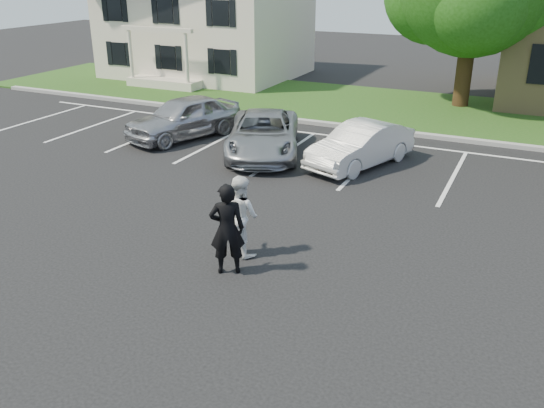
# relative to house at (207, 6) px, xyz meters

# --- Properties ---
(ground_plane) EXTENTS (90.00, 90.00, 0.00)m
(ground_plane) POSITION_rel_house_xyz_m (13.00, -19.97, -3.83)
(ground_plane) COLOR black
(ground_plane) RESTS_ON ground
(curb) EXTENTS (40.00, 0.30, 0.15)m
(curb) POSITION_rel_house_xyz_m (13.00, -7.97, -3.75)
(curb) COLOR gray
(curb) RESTS_ON ground
(grass_strip) EXTENTS (44.00, 8.00, 0.08)m
(grass_strip) POSITION_rel_house_xyz_m (13.00, -3.97, -3.79)
(grass_strip) COLOR #154911
(grass_strip) RESTS_ON ground
(stall_lines) EXTENTS (34.00, 5.36, 0.01)m
(stall_lines) POSITION_rel_house_xyz_m (14.40, -11.02, -3.82)
(stall_lines) COLOR silver
(stall_lines) RESTS_ON ground
(house) EXTENTS (10.30, 9.22, 7.60)m
(house) POSITION_rel_house_xyz_m (0.00, 0.00, 0.00)
(house) COLOR beige
(house) RESTS_ON ground
(man_black_suit) EXTENTS (0.86, 0.77, 1.97)m
(man_black_suit) POSITION_rel_house_xyz_m (12.47, -19.99, -2.84)
(man_black_suit) COLOR black
(man_black_suit) RESTS_ON ground
(man_white_shirt) EXTENTS (1.07, 0.96, 1.82)m
(man_white_shirt) POSITION_rel_house_xyz_m (12.30, -19.10, -2.92)
(man_white_shirt) COLOR white
(man_white_shirt) RESTS_ON ground
(car_silver_west) EXTENTS (3.24, 4.85, 1.54)m
(car_silver_west) POSITION_rel_house_xyz_m (6.03, -11.81, -3.06)
(car_silver_west) COLOR #ADADB2
(car_silver_west) RESTS_ON ground
(car_silver_minivan) EXTENTS (4.03, 5.48, 1.38)m
(car_silver_minivan) POSITION_rel_house_xyz_m (9.56, -12.35, -3.14)
(car_silver_minivan) COLOR #979A9E
(car_silver_minivan) RESTS_ON ground
(car_white_sedan) EXTENTS (2.72, 4.31, 1.34)m
(car_white_sedan) POSITION_rel_house_xyz_m (12.89, -12.14, -3.16)
(car_white_sedan) COLOR silver
(car_white_sedan) RESTS_ON ground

